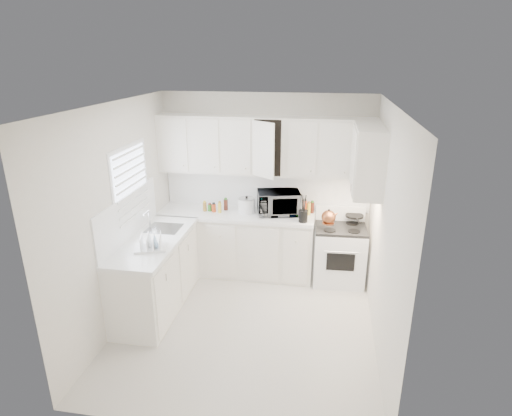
% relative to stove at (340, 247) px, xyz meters
% --- Properties ---
extents(floor, '(3.20, 3.20, 0.00)m').
position_rel_stove_xyz_m(floor, '(-1.10, -1.25, -0.54)').
color(floor, beige).
rests_on(floor, ground).
extents(ceiling, '(3.20, 3.20, 0.00)m').
position_rel_stove_xyz_m(ceiling, '(-1.10, -1.25, 2.06)').
color(ceiling, white).
rests_on(ceiling, ground).
extents(wall_back, '(3.00, 0.00, 3.00)m').
position_rel_stove_xyz_m(wall_back, '(-1.10, 0.35, 0.76)').
color(wall_back, silver).
rests_on(wall_back, ground).
extents(wall_front, '(3.00, 0.00, 3.00)m').
position_rel_stove_xyz_m(wall_front, '(-1.10, -2.85, 0.76)').
color(wall_front, silver).
rests_on(wall_front, ground).
extents(wall_left, '(0.00, 3.20, 3.20)m').
position_rel_stove_xyz_m(wall_left, '(-2.60, -1.25, 0.76)').
color(wall_left, silver).
rests_on(wall_left, ground).
extents(wall_right, '(0.00, 3.20, 3.20)m').
position_rel_stove_xyz_m(wall_right, '(0.40, -1.25, 0.76)').
color(wall_right, silver).
rests_on(wall_right, ground).
extents(window_blinds, '(0.06, 0.96, 1.06)m').
position_rel_stove_xyz_m(window_blinds, '(-2.58, -0.90, 1.01)').
color(window_blinds, white).
rests_on(window_blinds, wall_left).
extents(lower_cabinets_back, '(2.22, 0.60, 0.90)m').
position_rel_stove_xyz_m(lower_cabinets_back, '(-1.49, 0.05, -0.09)').
color(lower_cabinets_back, silver).
rests_on(lower_cabinets_back, floor).
extents(lower_cabinets_left, '(0.60, 1.60, 0.90)m').
position_rel_stove_xyz_m(lower_cabinets_left, '(-2.30, -1.05, -0.09)').
color(lower_cabinets_left, silver).
rests_on(lower_cabinets_left, floor).
extents(countertop_back, '(2.24, 0.64, 0.05)m').
position_rel_stove_xyz_m(countertop_back, '(-1.49, 0.04, 0.39)').
color(countertop_back, white).
rests_on(countertop_back, lower_cabinets_back).
extents(countertop_left, '(0.64, 1.62, 0.05)m').
position_rel_stove_xyz_m(countertop_left, '(-2.29, -1.05, 0.39)').
color(countertop_left, white).
rests_on(countertop_left, lower_cabinets_left).
extents(backsplash_back, '(2.98, 0.02, 0.55)m').
position_rel_stove_xyz_m(backsplash_back, '(-1.10, 0.34, 0.69)').
color(backsplash_back, white).
rests_on(backsplash_back, wall_back).
extents(backsplash_left, '(0.02, 1.60, 0.55)m').
position_rel_stove_xyz_m(backsplash_left, '(-2.59, -1.05, 0.69)').
color(backsplash_left, white).
rests_on(backsplash_left, wall_left).
extents(upper_cabinets_back, '(3.00, 0.33, 0.80)m').
position_rel_stove_xyz_m(upper_cabinets_back, '(-1.10, 0.18, 0.96)').
color(upper_cabinets_back, silver).
rests_on(upper_cabinets_back, wall_back).
extents(upper_cabinets_right, '(0.33, 0.90, 0.80)m').
position_rel_stove_xyz_m(upper_cabinets_right, '(0.24, -0.43, 0.96)').
color(upper_cabinets_right, silver).
rests_on(upper_cabinets_right, wall_right).
extents(sink, '(0.42, 0.38, 0.30)m').
position_rel_stove_xyz_m(sink, '(-2.29, -0.70, 0.53)').
color(sink, gray).
rests_on(sink, countertop_left).
extents(stove, '(0.72, 0.60, 1.07)m').
position_rel_stove_xyz_m(stove, '(0.00, 0.00, 0.00)').
color(stove, white).
rests_on(stove, floor).
extents(tea_kettle, '(0.28, 0.25, 0.22)m').
position_rel_stove_xyz_m(tea_kettle, '(-0.18, -0.16, 0.51)').
color(tea_kettle, '#9A482A').
rests_on(tea_kettle, stove).
extents(frying_pan, '(0.33, 0.47, 0.04)m').
position_rel_stove_xyz_m(frying_pan, '(0.18, 0.16, 0.43)').
color(frying_pan, black).
rests_on(frying_pan, stove).
extents(microwave, '(0.65, 0.46, 0.40)m').
position_rel_stove_xyz_m(microwave, '(-0.88, 0.09, 0.61)').
color(microwave, gray).
rests_on(microwave, countertop_back).
extents(rice_cooker, '(0.29, 0.29, 0.25)m').
position_rel_stove_xyz_m(rice_cooker, '(-1.34, 0.06, 0.54)').
color(rice_cooker, white).
rests_on(rice_cooker, countertop_back).
extents(paper_towel, '(0.12, 0.12, 0.27)m').
position_rel_stove_xyz_m(paper_towel, '(-1.03, 0.19, 0.55)').
color(paper_towel, white).
rests_on(paper_towel, countertop_back).
extents(utensil_crock, '(0.15, 0.15, 0.40)m').
position_rel_stove_xyz_m(utensil_crock, '(-0.52, -0.17, 0.61)').
color(utensil_crock, black).
rests_on(utensil_crock, countertop_back).
extents(dish_rack, '(0.42, 0.37, 0.20)m').
position_rel_stove_xyz_m(dish_rack, '(-2.21, -1.32, 0.51)').
color(dish_rack, white).
rests_on(dish_rack, countertop_left).
extents(spice_left_0, '(0.06, 0.06, 0.13)m').
position_rel_stove_xyz_m(spice_left_0, '(-1.95, 0.17, 0.48)').
color(spice_left_0, olive).
rests_on(spice_left_0, countertop_back).
extents(spice_left_1, '(0.06, 0.06, 0.13)m').
position_rel_stove_xyz_m(spice_left_1, '(-1.87, 0.08, 0.48)').
color(spice_left_1, '#317828').
rests_on(spice_left_1, countertop_back).
extents(spice_left_2, '(0.06, 0.06, 0.13)m').
position_rel_stove_xyz_m(spice_left_2, '(-1.80, 0.17, 0.48)').
color(spice_left_2, '#C3421A').
rests_on(spice_left_2, countertop_back).
extents(spice_left_3, '(0.06, 0.06, 0.13)m').
position_rel_stove_xyz_m(spice_left_3, '(-1.72, 0.08, 0.48)').
color(spice_left_3, yellow).
rests_on(spice_left_3, countertop_back).
extents(spice_left_4, '(0.06, 0.06, 0.13)m').
position_rel_stove_xyz_m(spice_left_4, '(-1.65, 0.17, 0.48)').
color(spice_left_4, '#522217').
rests_on(spice_left_4, countertop_back).
extents(sauce_right_0, '(0.06, 0.06, 0.19)m').
position_rel_stove_xyz_m(sauce_right_0, '(-0.52, 0.21, 0.51)').
color(sauce_right_0, '#C3421A').
rests_on(sauce_right_0, countertop_back).
extents(sauce_right_1, '(0.06, 0.06, 0.19)m').
position_rel_stove_xyz_m(sauce_right_1, '(-0.46, 0.15, 0.51)').
color(sauce_right_1, yellow).
rests_on(sauce_right_1, countertop_back).
extents(sauce_right_2, '(0.06, 0.06, 0.19)m').
position_rel_stove_xyz_m(sauce_right_2, '(-0.41, 0.21, 0.51)').
color(sauce_right_2, '#522217').
rests_on(sauce_right_2, countertop_back).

